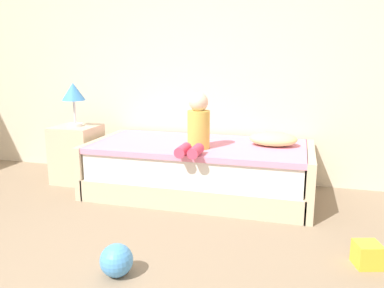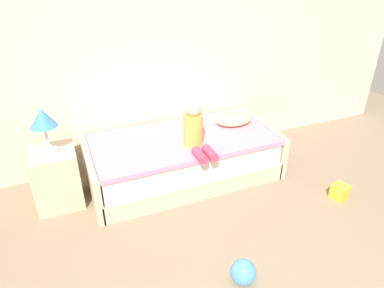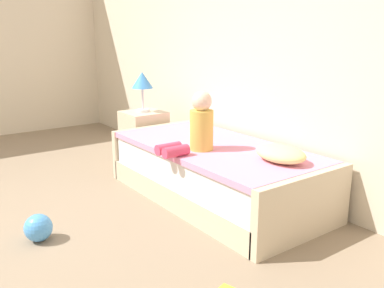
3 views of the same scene
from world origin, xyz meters
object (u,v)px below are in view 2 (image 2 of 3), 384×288
(child_figure, at_px, (195,129))
(pillow, at_px, (234,119))
(bed, at_px, (184,158))
(nightstand, at_px, (56,178))
(toy_ball, at_px, (243,272))
(toy_block, at_px, (340,192))
(table_lamp, at_px, (43,120))

(child_figure, relative_size, pillow, 1.16)
(bed, relative_size, child_figure, 4.14)
(nightstand, height_order, child_figure, child_figure)
(nightstand, distance_m, toy_ball, 2.03)
(bed, relative_size, toy_ball, 10.48)
(child_figure, bearing_deg, pillow, 27.18)
(child_figure, distance_m, toy_block, 1.66)
(pillow, distance_m, toy_ball, 1.89)
(bed, relative_size, toy_block, 13.72)
(nightstand, relative_size, pillow, 1.36)
(bed, bearing_deg, nightstand, 178.19)
(child_figure, bearing_deg, bed, 100.29)
(child_figure, bearing_deg, nightstand, 168.98)
(bed, xyz_separation_m, nightstand, (-1.35, 0.04, 0.05))
(bed, bearing_deg, toy_block, -36.60)
(nightstand, xyz_separation_m, toy_block, (2.72, -1.06, -0.22))
(pillow, bearing_deg, child_figure, -152.82)
(table_lamp, bearing_deg, pillow, 1.62)
(nightstand, xyz_separation_m, pillow, (2.03, 0.06, 0.26))
(toy_block, bearing_deg, child_figure, 149.31)
(child_figure, relative_size, toy_block, 3.32)
(toy_block, bearing_deg, table_lamp, 158.73)
(table_lamp, relative_size, pillow, 1.02)
(nightstand, distance_m, table_lamp, 0.64)
(bed, height_order, pillow, pillow)
(child_figure, xyz_separation_m, toy_ball, (-0.15, -1.32, -0.60))
(child_figure, xyz_separation_m, toy_block, (1.33, -0.79, -0.63))
(table_lamp, distance_m, pillow, 2.07)
(nightstand, xyz_separation_m, child_figure, (1.39, -0.27, 0.40))
(toy_ball, distance_m, toy_block, 1.57)
(bed, bearing_deg, toy_ball, -94.07)
(table_lamp, height_order, pillow, table_lamp)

